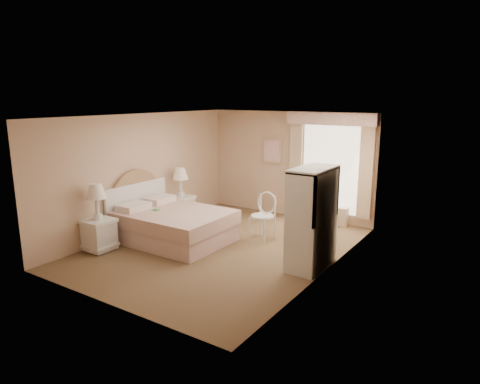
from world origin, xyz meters
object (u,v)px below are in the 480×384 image
Objects in this scene: armoire at (312,226)px; round_table at (315,209)px; bed at (170,223)px; nightstand_far at (181,201)px; cafe_chair at (264,212)px; nightstand_near at (99,226)px.

round_table is at bearing 111.97° from armoire.
nightstand_far is at bearing 121.88° from bed.
armoire reaches higher than cafe_chair.
nightstand_near reaches higher than round_table.
round_table is at bearing 47.40° from bed.
cafe_chair is at bearing -0.64° from nightstand_far.
bed is 2.97m from armoire.
nightstand_near is at bearing -158.01° from armoire.
round_table is 1.32m from cafe_chair.
cafe_chair is (-0.60, -1.17, 0.11)m from round_table.
round_table is (2.84, 3.48, -0.03)m from nightstand_near.
nightstand_near is 3.22m from cafe_chair.
cafe_chair is (2.24, -0.02, 0.09)m from nightstand_far.
nightstand_far is 1.28× the size of cafe_chair.
nightstand_far is 3.07m from round_table.
armoire is at bearing -68.03° from round_table.
armoire is (3.65, 1.47, 0.24)m from nightstand_near.
bed is at bearing -174.15° from armoire.
nightstand_near is 4.49m from round_table.
armoire is (1.41, -0.83, 0.15)m from cafe_chair.
nightstand_far is 2.24m from cafe_chair.
nightstand_near is 1.02× the size of nightstand_far.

